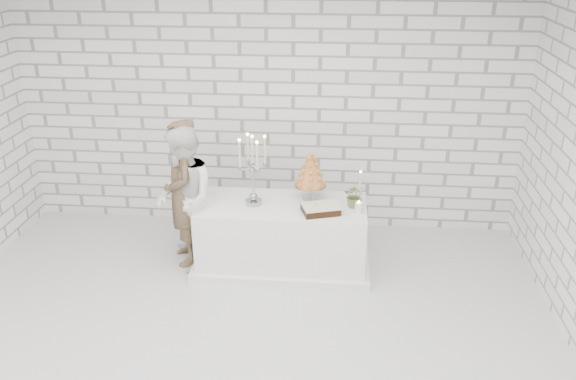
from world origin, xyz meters
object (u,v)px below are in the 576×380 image
object	(u,v)px
cake_table	(282,235)
croquembouche	(310,176)
groom	(182,193)
candelabra	(253,170)
bride	(185,199)

from	to	relation	value
cake_table	croquembouche	distance (m)	0.73
groom	candelabra	distance (m)	0.85
cake_table	candelabra	world-z (taller)	candelabra
cake_table	candelabra	bearing A→B (deg)	-174.28
bride	croquembouche	distance (m)	1.37
candelabra	croquembouche	size ratio (longest dim) A/B	1.43
bride	candelabra	world-z (taller)	bride
bride	croquembouche	bearing A→B (deg)	78.83
bride	croquembouche	size ratio (longest dim) A/B	2.93
cake_table	bride	distance (m)	1.13
bride	croquembouche	world-z (taller)	bride
cake_table	bride	size ratio (longest dim) A/B	1.12
cake_table	groom	distance (m)	1.18
groom	bride	xyz separation A→B (m)	(0.05, -0.10, -0.02)
bride	groom	bearing A→B (deg)	-175.65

